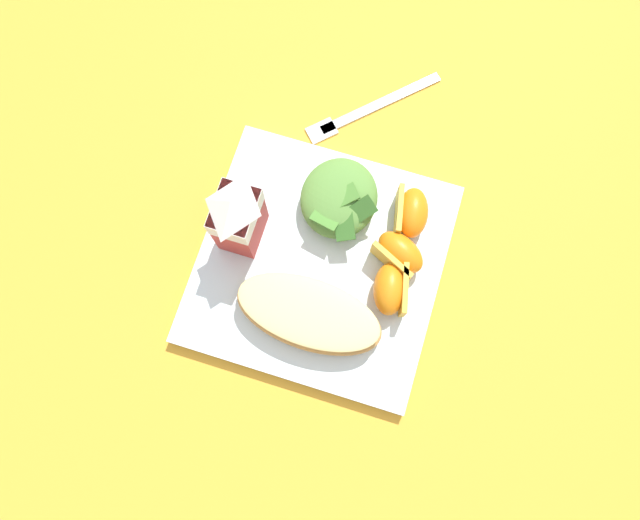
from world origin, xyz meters
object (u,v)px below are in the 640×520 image
at_px(green_salad_pile, 338,198).
at_px(orange_wedge_rear, 411,213).
at_px(orange_wedge_middle, 399,253).
at_px(metal_fork, 363,111).
at_px(white_plate, 320,264).
at_px(cheesy_pizza_bread, 309,314).
at_px(orange_wedge_front, 391,289).
at_px(milk_carton, 237,217).

relative_size(green_salad_pile, orange_wedge_rear, 1.59).
xyz_separation_m(orange_wedge_middle, metal_fork, (0.18, 0.09, -0.03)).
height_order(orange_wedge_middle, metal_fork, orange_wedge_middle).
distance_m(white_plate, orange_wedge_middle, 0.10).
bearing_deg(cheesy_pizza_bread, orange_wedge_front, -56.29).
distance_m(milk_carton, metal_fork, 0.23).
relative_size(orange_wedge_middle, metal_fork, 0.47).
xyz_separation_m(white_plate, milk_carton, (0.01, 0.10, 0.07)).
height_order(cheesy_pizza_bread, metal_fork, cheesy_pizza_bread).
height_order(white_plate, cheesy_pizza_bread, cheesy_pizza_bread).
relative_size(green_salad_pile, orange_wedge_front, 1.57).
relative_size(milk_carton, metal_fork, 0.74).
distance_m(white_plate, orange_wedge_front, 0.09).
bearing_deg(white_plate, milk_carton, 84.90).
bearing_deg(orange_wedge_middle, cheesy_pizza_bread, 140.83).
distance_m(white_plate, metal_fork, 0.21).
xyz_separation_m(cheesy_pizza_bread, orange_wedge_front, (0.05, -0.08, 0.00)).
relative_size(white_plate, metal_fork, 1.89).
relative_size(white_plate, milk_carton, 2.55).
relative_size(milk_carton, orange_wedge_rear, 1.67).
bearing_deg(orange_wedge_rear, white_plate, 134.29).
bearing_deg(orange_wedge_front, cheesy_pizza_bread, 123.71).
xyz_separation_m(orange_wedge_front, orange_wedge_middle, (0.04, 0.00, 0.00)).
xyz_separation_m(orange_wedge_rear, metal_fork, (0.13, 0.09, -0.03)).
distance_m(cheesy_pizza_bread, orange_wedge_middle, 0.12).
bearing_deg(green_salad_pile, orange_wedge_rear, -84.92).
height_order(milk_carton, metal_fork, milk_carton).
bearing_deg(green_salad_pile, metal_fork, 2.16).
distance_m(white_plate, cheesy_pizza_bread, 0.07).
bearing_deg(orange_wedge_rear, orange_wedge_middle, -179.92).
bearing_deg(milk_carton, orange_wedge_front, -96.11).
height_order(green_salad_pile, milk_carton, milk_carton).
relative_size(cheesy_pizza_bread, green_salad_pile, 1.64).
height_order(green_salad_pile, metal_fork, green_salad_pile).
bearing_deg(orange_wedge_front, white_plate, 82.77).
height_order(orange_wedge_front, orange_wedge_rear, same).
distance_m(orange_wedge_middle, metal_fork, 0.20).
relative_size(cheesy_pizza_bread, orange_wedge_front, 2.59).
relative_size(orange_wedge_front, metal_fork, 0.45).
relative_size(white_plate, orange_wedge_middle, 4.02).
distance_m(cheesy_pizza_bread, milk_carton, 0.13).
bearing_deg(orange_wedge_front, green_salad_pile, 45.59).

